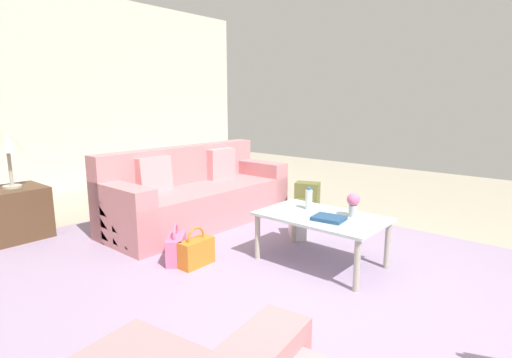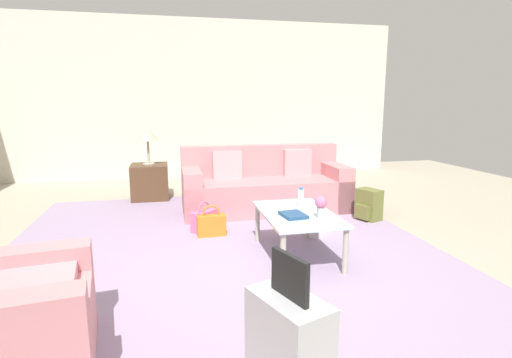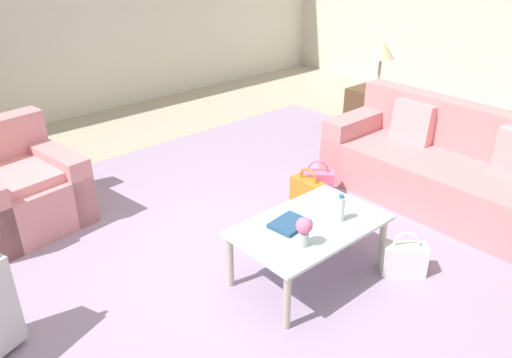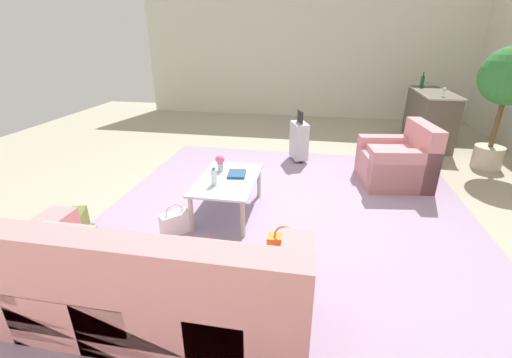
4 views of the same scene
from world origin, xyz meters
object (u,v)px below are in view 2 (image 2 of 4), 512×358
object	(u,v)px
flower_vase	(321,205)
handbag_pink	(204,220)
side_table	(150,182)
handbag_orange	(211,225)
couch	(264,188)
handbag_white	(319,224)
coffee_table_book	(293,215)
table_lamp	(148,135)
water_bottle	(301,198)
backpack_olive	(368,205)
suitcase_silver	(288,357)
coffee_table	(297,218)

from	to	relation	value
flower_vase	handbag_pink	distance (m)	1.61
side_table	handbag_orange	size ratio (longest dim) A/B	1.56
couch	handbag_white	size ratio (longest dim) A/B	6.32
coffee_table_book	table_lamp	bearing A→B (deg)	18.77
water_bottle	table_lamp	distance (m)	3.09
water_bottle	side_table	distance (m)	3.06
coffee_table_book	handbag_orange	bearing A→B (deg)	29.18
couch	water_bottle	size ratio (longest dim) A/B	11.10
coffee_table_book	backpack_olive	world-z (taller)	coffee_table_book
handbag_pink	backpack_olive	distance (m)	2.11
table_lamp	handbag_pink	world-z (taller)	table_lamp
suitcase_silver	handbag_white	size ratio (longest dim) A/B	2.37
coffee_table	side_table	world-z (taller)	side_table
coffee_table	flower_vase	world-z (taller)	flower_vase
coffee_table_book	table_lamp	xyz separation A→B (m)	(2.92, 1.42, 0.54)
coffee_table_book	backpack_olive	xyz separation A→B (m)	(1.12, -1.37, -0.27)
handbag_orange	handbag_pink	bearing A→B (deg)	17.94
coffee_table_book	side_table	distance (m)	3.25
coffee_table_book	table_lamp	world-z (taller)	table_lamp
couch	table_lamp	size ratio (longest dim) A/B	3.83
table_lamp	coffee_table	bearing A→B (deg)	-151.82
side_table	backpack_olive	size ratio (longest dim) A/B	1.40
handbag_white	backpack_olive	bearing A→B (deg)	-62.67
water_bottle	flower_vase	bearing A→B (deg)	-173.21
backpack_olive	flower_vase	bearing A→B (deg)	136.84
couch	coffee_table_book	distance (m)	1.93
table_lamp	handbag_orange	world-z (taller)	table_lamp
couch	coffee_table	distance (m)	1.80
flower_vase	side_table	size ratio (longest dim) A/B	0.37
table_lamp	handbag_white	world-z (taller)	table_lamp
suitcase_silver	handbag_pink	bearing A→B (deg)	2.26
table_lamp	handbag_orange	size ratio (longest dim) A/B	1.65
coffee_table_book	side_table	size ratio (longest dim) A/B	0.46
table_lamp	suitcase_silver	size ratio (longest dim) A/B	0.70
suitcase_silver	backpack_olive	size ratio (longest dim) A/B	2.12
handbag_pink	flower_vase	bearing A→B (deg)	-141.45
water_bottle	handbag_pink	world-z (taller)	water_bottle
coffee_table_book	handbag_white	xyz separation A→B (m)	(0.68, -0.52, -0.33)
water_bottle	table_lamp	world-z (taller)	table_lamp
table_lamp	suitcase_silver	xyz separation A→B (m)	(-4.80, -0.80, -0.65)
water_bottle	handbag_white	bearing A→B (deg)	-43.78
coffee_table_book	flower_vase	size ratio (longest dim) A/B	1.25
handbag_orange	handbag_pink	size ratio (longest dim) A/B	1.00
coffee_table	handbag_orange	world-z (taller)	coffee_table
table_lamp	couch	bearing A→B (deg)	-122.20
flower_vase	table_lamp	world-z (taller)	table_lamp
handbag_pink	handbag_white	bearing A→B (deg)	-109.07
coffee_table	backpack_olive	world-z (taller)	coffee_table
handbag_pink	handbag_orange	bearing A→B (deg)	-162.06
flower_vase	suitcase_silver	world-z (taller)	suitcase_silver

